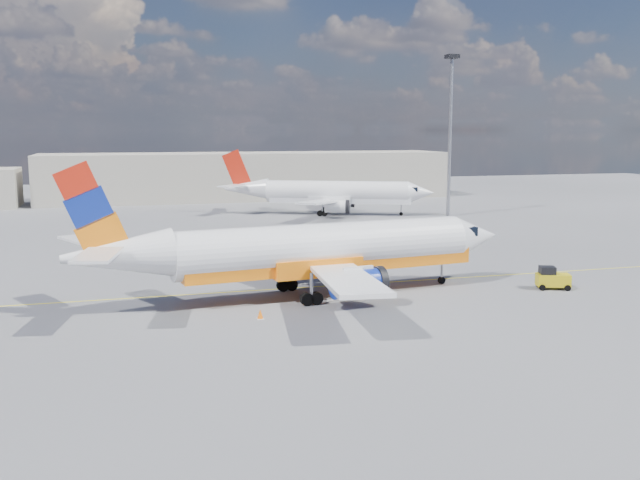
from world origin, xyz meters
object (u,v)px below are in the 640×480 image
object	(u,v)px
main_jet	(311,251)
second_jet	(330,193)
traffic_cone	(260,314)
gse_tug	(552,278)

from	to	relation	value
main_jet	second_jet	size ratio (longest dim) A/B	1.12
second_jet	traffic_cone	xyz separation A→B (m)	(-20.67, -53.15, -2.75)
second_jet	traffic_cone	size ratio (longest dim) A/B	46.81
second_jet	gse_tug	world-z (taller)	second_jet
main_jet	traffic_cone	xyz separation A→B (m)	(-4.74, -5.06, -3.06)
main_jet	traffic_cone	bearing A→B (deg)	-140.21
main_jet	second_jet	distance (m)	50.66
main_jet	second_jet	xyz separation A→B (m)	(15.94, 48.09, -0.30)
main_jet	second_jet	bearing A→B (deg)	64.56
main_jet	traffic_cone	distance (m)	7.58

